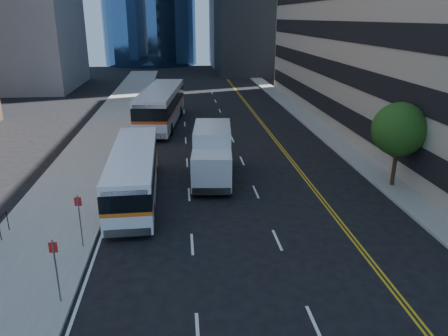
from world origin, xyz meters
name	(u,v)px	position (x,y,z in m)	size (l,w,h in m)	color
ground	(276,263)	(0.00, 0.00, 0.00)	(160.00, 160.00, 0.00)	black
sidewalk_west	(110,127)	(-10.50, 25.00, 0.07)	(5.00, 90.00, 0.15)	gray
sidewalk_east	(312,123)	(9.00, 25.00, 0.07)	(2.00, 90.00, 0.15)	gray
street_tree	(399,129)	(9.00, 8.00, 3.64)	(3.20, 3.20, 5.10)	#332114
bus_front	(134,172)	(-6.60, 7.90, 1.54)	(2.68, 11.02, 2.83)	white
bus_rear	(161,105)	(-5.69, 25.99, 1.91)	(4.43, 13.77, 3.49)	silver
box_truck	(212,153)	(-1.92, 10.53, 1.72)	(2.93, 7.00, 3.26)	silver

